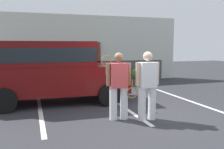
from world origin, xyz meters
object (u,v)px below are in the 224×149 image
object	(u,v)px
parked_suv	(54,69)
tennis_player_man	(119,85)
potted_plant_by_porch	(136,75)
tennis_player_woman	(147,85)

from	to	relation	value
parked_suv	tennis_player_man	bearing A→B (deg)	-58.15
parked_suv	potted_plant_by_porch	bearing A→B (deg)	37.98
parked_suv	tennis_player_woman	distance (m)	3.45
tennis_player_man	tennis_player_woman	xyz separation A→B (m)	(0.68, -0.27, 0.00)
parked_suv	tennis_player_man	xyz separation A→B (m)	(1.39, -2.48, -0.24)
parked_suv	tennis_player_man	distance (m)	2.85
tennis_player_woman	potted_plant_by_porch	xyz separation A→B (m)	(2.34, 5.90, -0.50)
parked_suv	tennis_player_woman	size ratio (longest dim) A/B	2.65
tennis_player_woman	tennis_player_man	bearing A→B (deg)	-22.42
parked_suv	potted_plant_by_porch	xyz separation A→B (m)	(4.41, 3.15, -0.73)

